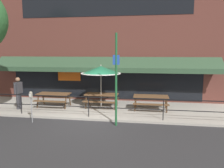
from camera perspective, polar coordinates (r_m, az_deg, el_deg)
The scene contains 11 objects.
ground_plane at distance 10.30m, azimuth -6.52°, elevation -9.47°, with size 120.00×120.00×0.00m, color #2D2D30.
patio_deck at distance 12.14m, azimuth -4.01°, elevation -6.41°, with size 15.00×4.00×0.10m, color #ADA89E.
restaurant_building at distance 13.96m, azimuth -2.11°, elevation 12.83°, with size 15.00×1.60×8.52m.
patio_railing at distance 10.36m, azimuth -6.15°, elevation -4.77°, with size 13.84×0.04×0.97m.
picnic_table_left at distance 12.60m, azimuth -14.94°, elevation -3.07°, with size 1.80×1.42×0.76m.
picnic_table_centre at distance 12.03m, azimuth -2.73°, elevation -3.33°, with size 1.80×1.42×0.76m.
picnic_table_right at distance 11.68m, azimuth 10.09°, elevation -3.81°, with size 1.80×1.42×0.76m.
patio_umbrella_centre at distance 11.68m, azimuth -2.92°, elevation 3.63°, with size 2.14×2.14×2.38m.
pedestrian_walking at distance 12.69m, azimuth -23.25°, elevation -1.78°, with size 0.29×0.62×1.71m.
parking_meter_near at distance 10.34m, azimuth -20.41°, elevation -3.30°, with size 0.15×0.16×1.42m.
street_sign_pole at distance 9.14m, azimuth 1.09°, elevation 1.28°, with size 0.28×0.09×3.92m.
Camera 1 is at (2.64, -9.44, 3.16)m, focal length 35.00 mm.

